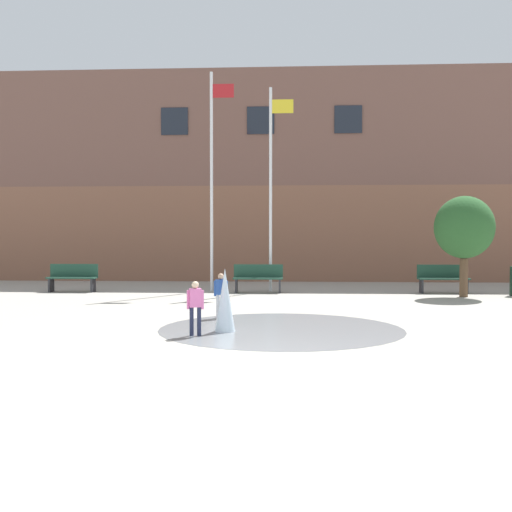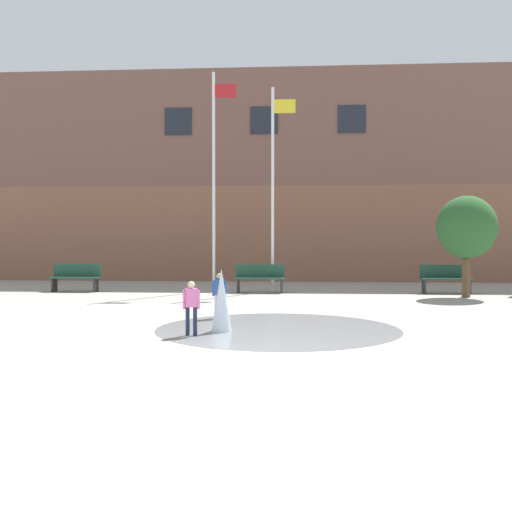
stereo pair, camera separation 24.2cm
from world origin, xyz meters
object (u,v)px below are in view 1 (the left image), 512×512
street_tree_near_building (464,228)px  child_with_pink_shirt (221,292)px  flagpole_right (272,183)px  park_bench_under_right_flagpole (73,277)px  park_bench_far_right (443,278)px  park_bench_near_trashcan (258,278)px  child_in_fountain (195,304)px  flagpole_left (212,175)px

street_tree_near_building → child_with_pink_shirt: bearing=-142.6°
flagpole_right → street_tree_near_building: flagpole_right is taller
park_bench_under_right_flagpole → park_bench_far_right: 12.03m
park_bench_under_right_flagpole → street_tree_near_building: street_tree_near_building is taller
street_tree_near_building → flagpole_right: bearing=164.0°
park_bench_near_trashcan → flagpole_right: flagpole_right is taller
park_bench_under_right_flagpole → flagpole_right: 7.25m
child_in_fountain → flagpole_left: bearing=76.8°
park_bench_near_trashcan → park_bench_far_right: (5.93, 0.16, 0.00)m
child_with_pink_shirt → child_in_fountain: size_ratio=1.00×
park_bench_near_trashcan → flagpole_right: size_ratio=0.24×
park_bench_far_right → child_in_fountain: size_ratio=1.62×
flagpole_left → child_in_fountain: bearing=-84.6°
park_bench_near_trashcan → flagpole_left: (-1.56, 0.60, 3.40)m
park_bench_under_right_flagpole → child_in_fountain: size_ratio=1.62×
park_bench_far_right → flagpole_right: bearing=175.4°
park_bench_near_trashcan → child_with_pink_shirt: bearing=-94.6°
park_bench_under_right_flagpole → street_tree_near_building: bearing=-4.8°
flagpole_left → child_with_pink_shirt: bearing=-81.2°
child_with_pink_shirt → street_tree_near_building: bearing=-9.1°
park_bench_near_trashcan → flagpole_left: flagpole_left is taller
child_with_pink_shirt → street_tree_near_building: size_ratio=0.33×
park_bench_near_trashcan → flagpole_left: 3.78m
child_with_pink_shirt → street_tree_near_building: 8.60m
flagpole_left → street_tree_near_building: flagpole_left is taller
park_bench_near_trashcan → flagpole_right: bearing=55.5°
child_in_fountain → street_tree_near_building: bearing=29.0°
park_bench_near_trashcan → street_tree_near_building: bearing=-9.7°
park_bench_under_right_flagpole → child_in_fountain: (5.42, -8.59, 0.10)m
park_bench_near_trashcan → child_with_pink_shirt: (-0.50, -6.22, 0.10)m
park_bench_far_right → flagpole_right: flagpole_right is taller
park_bench_far_right → child_with_pink_shirt: size_ratio=1.62×
child_with_pink_shirt → park_bench_under_right_flagpole: bearing=85.6°
park_bench_near_trashcan → street_tree_near_building: size_ratio=0.53×
flagpole_left → park_bench_near_trashcan: bearing=-21.2°
park_bench_far_right → street_tree_near_building: bearing=-76.4°
park_bench_under_right_flagpole → flagpole_left: flagpole_left is taller
flagpole_left → street_tree_near_building: bearing=-12.1°
park_bench_near_trashcan → flagpole_left: bearing=158.8°
child_in_fountain → flagpole_right: size_ratio=0.15×
child_in_fountain → child_with_pink_shirt: bearing=67.0°
flagpole_left → park_bench_far_right: bearing=-3.4°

